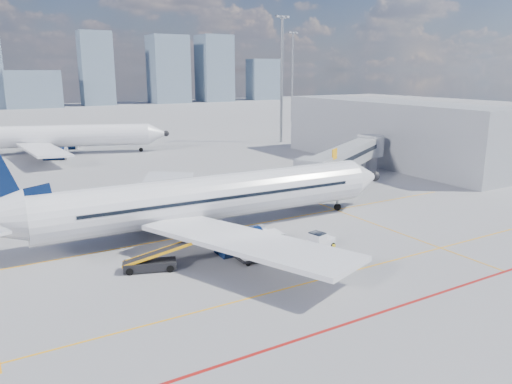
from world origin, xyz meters
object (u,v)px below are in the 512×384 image
baggage_tug (319,242)px  belt_loader (152,263)px  main_aircraft (196,200)px  cargo_dolly (260,246)px  ramp_worker (334,253)px  second_aircraft (52,137)px

baggage_tug → belt_loader: bearing=154.0°
main_aircraft → cargo_dolly: size_ratio=10.98×
cargo_dolly → belt_loader: bearing=166.3°
belt_loader → baggage_tug: bearing=6.5°
belt_loader → ramp_worker: (12.94, -5.85, 0.17)m
second_aircraft → cargo_dolly: (5.38, -63.27, -2.05)m
baggage_tug → ramp_worker: size_ratio=1.73×
second_aircraft → cargo_dolly: 63.54m
second_aircraft → belt_loader: (-2.86, -60.94, -2.63)m
belt_loader → ramp_worker: size_ratio=3.70×
baggage_tug → belt_loader: 13.95m
baggage_tug → ramp_worker: bearing=-116.4°
belt_loader → second_aircraft: bearing=106.8°
main_aircraft → ramp_worker: size_ratio=28.44×
belt_loader → ramp_worker: bearing=-4.8°
second_aircraft → belt_loader: bearing=-72.9°
main_aircraft → second_aircraft: size_ratio=1.10×
belt_loader → cargo_dolly: bearing=3.7°
main_aircraft → cargo_dolly: main_aircraft is taller
main_aircraft → baggage_tug: bearing=-51.3°
baggage_tug → ramp_worker: (-0.65, -2.71, -0.03)m
second_aircraft → cargo_dolly: size_ratio=9.95×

